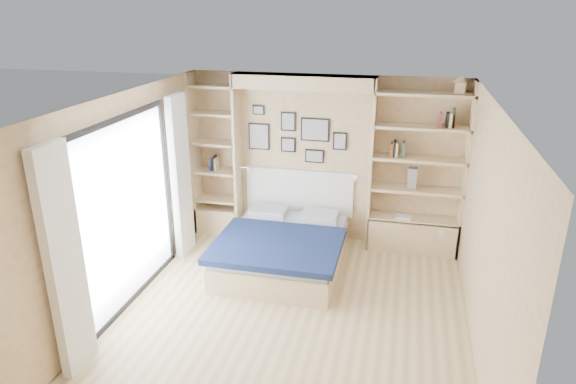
# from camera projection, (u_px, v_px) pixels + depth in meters

# --- Properties ---
(ground) EXTENTS (4.50, 4.50, 0.00)m
(ground) POSITION_uv_depth(u_px,v_px,m) (291.00, 316.00, 5.98)
(ground) COLOR #D1B780
(ground) RESTS_ON ground
(room_shell) EXTENTS (4.50, 4.50, 4.50)m
(room_shell) POSITION_uv_depth(u_px,v_px,m) (288.00, 184.00, 7.08)
(room_shell) COLOR #D9B385
(room_shell) RESTS_ON ground
(bed) EXTENTS (1.65, 2.06, 1.07)m
(bed) POSITION_uv_depth(u_px,v_px,m) (284.00, 247.00, 7.06)
(bed) COLOR beige
(bed) RESTS_ON ground
(photo_gallery) EXTENTS (1.48, 0.02, 0.82)m
(photo_gallery) POSITION_uv_depth(u_px,v_px,m) (295.00, 135.00, 7.55)
(photo_gallery) COLOR black
(photo_gallery) RESTS_ON ground
(reading_lamps) EXTENTS (1.92, 0.12, 0.15)m
(reading_lamps) POSITION_uv_depth(u_px,v_px,m) (301.00, 173.00, 7.49)
(reading_lamps) COLOR silver
(reading_lamps) RESTS_ON ground
(shelf_decor) EXTENTS (3.60, 0.23, 2.03)m
(shelf_decor) POSITION_uv_depth(u_px,v_px,m) (402.00, 138.00, 7.05)
(shelf_decor) COLOR #A4471B
(shelf_decor) RESTS_ON ground
(deck) EXTENTS (3.20, 4.00, 0.05)m
(deck) POSITION_uv_depth(u_px,v_px,m) (24.00, 281.00, 6.75)
(deck) COLOR #695D4E
(deck) RESTS_ON ground
(deck_chair) EXTENTS (0.66, 0.84, 0.74)m
(deck_chair) POSITION_uv_depth(u_px,v_px,m) (92.00, 229.00, 7.42)
(deck_chair) COLOR tan
(deck_chair) RESTS_ON ground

